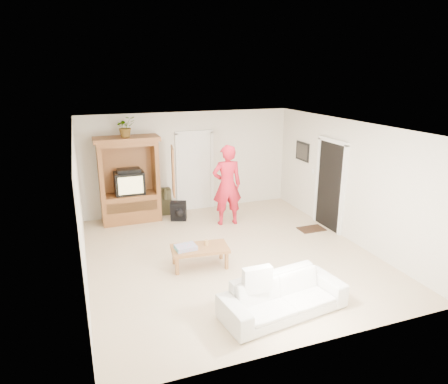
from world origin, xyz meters
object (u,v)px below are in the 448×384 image
Objects in this scene: man at (227,185)px; coffee_table at (200,250)px; sofa at (283,296)px; armoire at (131,185)px.

coffee_table is (-1.27, -1.92, -0.63)m from man.
sofa is (-0.51, -3.82, -0.69)m from man.
man is 3.92m from sofa.
coffee_table is at bearing -73.64° from armoire.
coffee_table is (-0.76, 1.90, 0.06)m from sofa.
armoire is 3.12m from coffee_table.
armoire is 1.08× the size of man.
man is (2.13, -1.02, 0.07)m from armoire.
sofa is (1.62, -4.85, -0.62)m from armoire.
armoire reaches higher than man.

